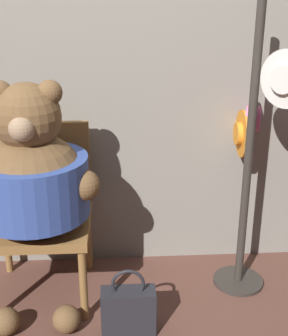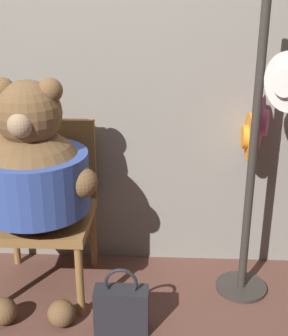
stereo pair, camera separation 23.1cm
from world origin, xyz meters
TOP-DOWN VIEW (x-y plane):
  - ground_plane at (0.00, 0.00)m, footprint 14.00×14.00m
  - wall_back at (0.00, 0.57)m, footprint 8.00×0.10m
  - chair at (-0.20, 0.27)m, footprint 0.53×0.51m
  - teddy_bear at (-0.20, 0.10)m, footprint 0.65×0.58m
  - hat_display_rack at (0.91, 0.26)m, footprint 0.33×0.55m
  - handbag_on_ground at (0.25, -0.15)m, footprint 0.26×0.11m

SIDE VIEW (x-z plane):
  - ground_plane at x=0.00m, z-range 0.00..0.00m
  - handbag_on_ground at x=0.25m, z-range -0.05..0.30m
  - chair at x=-0.20m, z-range 0.04..0.94m
  - teddy_bear at x=-0.20m, z-range 0.12..1.30m
  - hat_display_rack at x=0.91m, z-range -0.01..1.57m
  - wall_back at x=0.00m, z-range 0.00..2.77m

